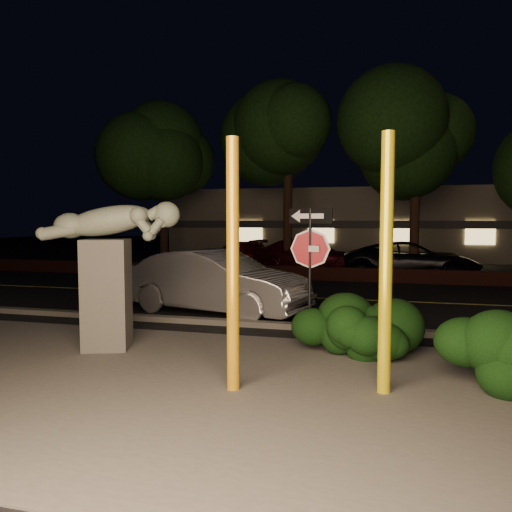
{
  "coord_description": "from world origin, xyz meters",
  "views": [
    {
      "loc": [
        1.55,
        -7.13,
        2.26
      ],
      "look_at": [
        -0.77,
        1.58,
        1.6
      ],
      "focal_mm": 35.0,
      "sensor_mm": 36.0,
      "label": 1
    }
  ],
  "objects_px": {
    "silver_sedan": "(215,282)",
    "parked_car_darkred": "(310,256)",
    "parked_car_dark": "(411,260)",
    "sculpture": "(109,259)",
    "yellow_pole_right": "(386,265)",
    "signpost": "(310,249)",
    "yellow_pole_left": "(233,266)",
    "parked_car_red": "(252,254)"
  },
  "relations": [
    {
      "from": "signpost",
      "to": "parked_car_dark",
      "type": "relative_size",
      "value": 0.48
    },
    {
      "from": "sculpture",
      "to": "parked_car_darkred",
      "type": "xyz_separation_m",
      "value": [
        1.45,
        13.26,
        -0.87
      ]
    },
    {
      "from": "yellow_pole_right",
      "to": "silver_sedan",
      "type": "distance_m",
      "value": 6.26
    },
    {
      "from": "sculpture",
      "to": "parked_car_dark",
      "type": "distance_m",
      "value": 13.62
    },
    {
      "from": "yellow_pole_right",
      "to": "parked_car_darkred",
      "type": "height_order",
      "value": "yellow_pole_right"
    },
    {
      "from": "silver_sedan",
      "to": "parked_car_red",
      "type": "height_order",
      "value": "silver_sedan"
    },
    {
      "from": "sculpture",
      "to": "parked_car_red",
      "type": "xyz_separation_m",
      "value": [
        -1.42,
        14.5,
        -0.91
      ]
    },
    {
      "from": "parked_car_red",
      "to": "parked_car_dark",
      "type": "distance_m",
      "value": 7.26
    },
    {
      "from": "yellow_pole_left",
      "to": "sculpture",
      "type": "distance_m",
      "value": 3.1
    },
    {
      "from": "yellow_pole_right",
      "to": "signpost",
      "type": "xyz_separation_m",
      "value": [
        -1.3,
        2.12,
        0.06
      ]
    },
    {
      "from": "yellow_pole_left",
      "to": "sculpture",
      "type": "bearing_deg",
      "value": 151.4
    },
    {
      "from": "parked_car_darkred",
      "to": "yellow_pole_left",
      "type": "bearing_deg",
      "value": -171.2
    },
    {
      "from": "yellow_pole_right",
      "to": "parked_car_red",
      "type": "xyz_separation_m",
      "value": [
        -6.07,
        15.59,
        -1.01
      ]
    },
    {
      "from": "sculpture",
      "to": "parked_car_red",
      "type": "distance_m",
      "value": 14.6
    },
    {
      "from": "yellow_pole_left",
      "to": "parked_car_darkred",
      "type": "bearing_deg",
      "value": 94.9
    },
    {
      "from": "silver_sedan",
      "to": "parked_car_dark",
      "type": "height_order",
      "value": "silver_sedan"
    },
    {
      "from": "parked_car_darkred",
      "to": "parked_car_dark",
      "type": "xyz_separation_m",
      "value": [
        4.08,
        -0.84,
        -0.01
      ]
    },
    {
      "from": "yellow_pole_left",
      "to": "parked_car_red",
      "type": "bearing_deg",
      "value": 104.53
    },
    {
      "from": "sculpture",
      "to": "parked_car_dark",
      "type": "bearing_deg",
      "value": 46.79
    },
    {
      "from": "silver_sedan",
      "to": "parked_car_darkred",
      "type": "bearing_deg",
      "value": 9.05
    },
    {
      "from": "yellow_pole_left",
      "to": "parked_car_darkred",
      "type": "relative_size",
      "value": 0.68
    },
    {
      "from": "signpost",
      "to": "yellow_pole_right",
      "type": "bearing_deg",
      "value": -40.5
    },
    {
      "from": "sculpture",
      "to": "parked_car_dark",
      "type": "xyz_separation_m",
      "value": [
        5.53,
        12.41,
        -0.88
      ]
    },
    {
      "from": "sculpture",
      "to": "yellow_pole_right",
      "type": "bearing_deg",
      "value": -32.44
    },
    {
      "from": "yellow_pole_left",
      "to": "yellow_pole_right",
      "type": "height_order",
      "value": "yellow_pole_right"
    },
    {
      "from": "parked_car_darkred",
      "to": "silver_sedan",
      "type": "bearing_deg",
      "value": 179.14
    },
    {
      "from": "silver_sedan",
      "to": "parked_car_dark",
      "type": "relative_size",
      "value": 0.91
    },
    {
      "from": "parked_car_red",
      "to": "signpost",
      "type": "bearing_deg",
      "value": -174.0
    },
    {
      "from": "yellow_pole_left",
      "to": "signpost",
      "type": "distance_m",
      "value": 2.59
    },
    {
      "from": "parked_car_red",
      "to": "parked_car_darkred",
      "type": "height_order",
      "value": "parked_car_darkred"
    },
    {
      "from": "yellow_pole_left",
      "to": "parked_car_dark",
      "type": "bearing_deg",
      "value": 78.55
    },
    {
      "from": "parked_car_darkred",
      "to": "parked_car_dark",
      "type": "relative_size",
      "value": 0.97
    },
    {
      "from": "yellow_pole_right",
      "to": "parked_car_dark",
      "type": "xyz_separation_m",
      "value": [
        0.89,
        13.51,
        -0.98
      ]
    },
    {
      "from": "signpost",
      "to": "parked_car_red",
      "type": "distance_m",
      "value": 14.33
    },
    {
      "from": "parked_car_red",
      "to": "silver_sedan",
      "type": "bearing_deg",
      "value": 177.34
    },
    {
      "from": "yellow_pole_left",
      "to": "signpost",
      "type": "bearing_deg",
      "value": 76.02
    },
    {
      "from": "yellow_pole_right",
      "to": "signpost",
      "type": "relative_size",
      "value": 1.37
    },
    {
      "from": "parked_car_darkred",
      "to": "parked_car_red",
      "type": "bearing_deg",
      "value": 70.57
    },
    {
      "from": "silver_sedan",
      "to": "parked_car_dark",
      "type": "xyz_separation_m",
      "value": [
        4.88,
        8.78,
        -0.06
      ]
    },
    {
      "from": "yellow_pole_right",
      "to": "sculpture",
      "type": "height_order",
      "value": "yellow_pole_right"
    },
    {
      "from": "silver_sedan",
      "to": "parked_car_dark",
      "type": "distance_m",
      "value": 10.04
    },
    {
      "from": "yellow_pole_right",
      "to": "sculpture",
      "type": "relative_size",
      "value": 1.31
    }
  ]
}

